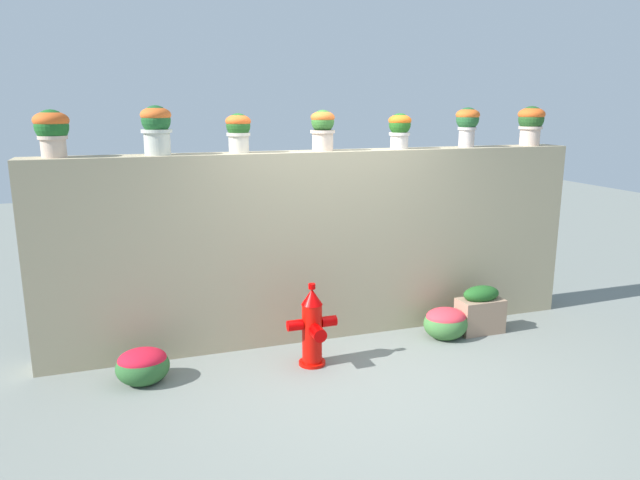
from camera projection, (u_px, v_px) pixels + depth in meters
name	position (u px, v px, depth m)	size (l,w,h in m)	color
ground_plane	(367.00, 380.00, 5.29)	(24.00, 24.00, 0.00)	slate
stone_wall	(324.00, 245.00, 6.18)	(5.74, 0.37, 1.97)	tan
potted_plant_0	(52.00, 128.00, 5.13)	(0.31, 0.31, 0.42)	beige
potted_plant_1	(156.00, 126.00, 5.38)	(0.28, 0.28, 0.45)	beige
potted_plant_2	(238.00, 129.00, 5.64)	(0.25, 0.25, 0.38)	beige
potted_plant_3	(323.00, 127.00, 5.90)	(0.25, 0.25, 0.41)	beige
potted_plant_4	(400.00, 127.00, 6.18)	(0.24, 0.24, 0.37)	beige
potted_plant_5	(467.00, 122.00, 6.44)	(0.26, 0.26, 0.43)	#BFB1AD
potted_plant_6	(531.00, 122.00, 6.68)	(0.30, 0.30, 0.45)	beige
fire_hydrant	(312.00, 328.00, 5.52)	(0.48, 0.38, 0.81)	red
flower_bush_left	(446.00, 322.00, 6.23)	(0.48, 0.43, 0.34)	#3E7237
flower_bush_right	(143.00, 365.00, 5.22)	(0.47, 0.43, 0.32)	#2D5F2D
planter_box	(480.00, 310.00, 6.37)	(0.49, 0.27, 0.52)	#9E7D64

